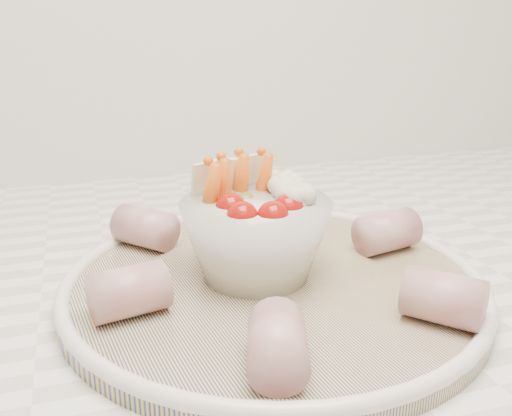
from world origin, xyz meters
name	(u,v)px	position (x,y,z in m)	size (l,w,h in m)	color
serving_platter	(273,283)	(0.13, 1.35, 0.93)	(0.39, 0.39, 0.02)	navy
veggie_bowl	(256,232)	(0.12, 1.36, 0.97)	(0.12, 0.12, 0.10)	silver
cured_meat_rolls	(273,258)	(0.13, 1.35, 0.95)	(0.30, 0.31, 0.04)	#A44B52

